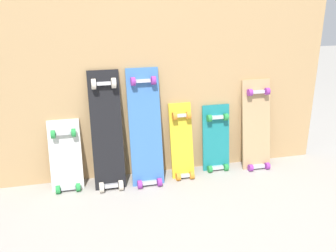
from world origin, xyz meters
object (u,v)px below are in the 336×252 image
object	(u,v)px
skateboard_blue	(146,132)
skateboard_teal	(216,142)
skateboard_white	(66,160)
skateboard_natural	(256,129)
skateboard_black	(107,135)
skateboard_yellow	(182,145)

from	to	relation	value
skateboard_blue	skateboard_teal	world-z (taller)	skateboard_blue
skateboard_white	skateboard_natural	distance (m)	1.40
skateboard_blue	skateboard_natural	xyz separation A→B (m)	(0.85, 0.03, -0.06)
skateboard_black	skateboard_natural	distance (m)	1.12
skateboard_teal	skateboard_natural	size ratio (longest dim) A/B	0.76
skateboard_white	skateboard_teal	distance (m)	1.09
skateboard_black	skateboard_blue	xyz separation A→B (m)	(0.26, -0.00, -0.00)
skateboard_white	skateboard_black	world-z (taller)	skateboard_black
skateboard_black	skateboard_teal	bearing A→B (deg)	3.98
skateboard_black	skateboard_yellow	world-z (taller)	skateboard_black
skateboard_blue	skateboard_white	bearing A→B (deg)	177.11
skateboard_white	skateboard_teal	size ratio (longest dim) A/B	0.95
skateboard_blue	skateboard_natural	world-z (taller)	skateboard_blue
skateboard_blue	skateboard_yellow	xyz separation A→B (m)	(0.27, 0.02, -0.13)
skateboard_yellow	skateboard_natural	xyz separation A→B (m)	(0.59, 0.01, 0.07)
skateboard_teal	skateboard_natural	distance (m)	0.32
skateboard_black	skateboard_natural	bearing A→B (deg)	1.49
skateboard_white	skateboard_yellow	xyz separation A→B (m)	(0.81, -0.01, 0.03)
skateboard_white	skateboard_natural	bearing A→B (deg)	0.18
skateboard_teal	skateboard_natural	xyz separation A→B (m)	(0.31, -0.03, 0.09)
skateboard_black	skateboard_natural	world-z (taller)	skateboard_black
skateboard_yellow	skateboard_natural	world-z (taller)	skateboard_natural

